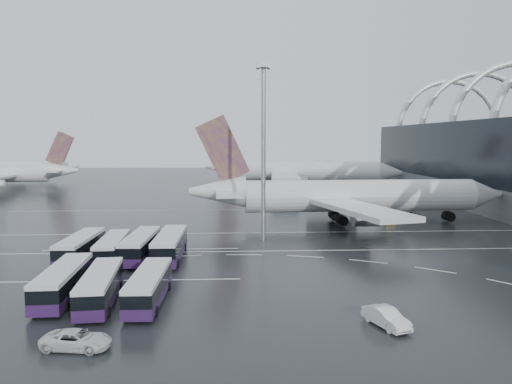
{
  "coord_description": "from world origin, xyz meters",
  "views": [
    {
      "loc": [
        -10.98,
        -71.34,
        15.81
      ],
      "look_at": [
        -6.82,
        11.72,
        7.0
      ],
      "focal_mm": 35.0,
      "sensor_mm": 36.0,
      "label": 1
    }
  ],
  "objects_px": {
    "jet_remote_mid": "(13,174)",
    "bus_row_near_b": "(112,248)",
    "gse_cart_belly_a": "(391,219)",
    "gse_cart_belly_e": "(379,211)",
    "airliner_gate_b": "(297,172)",
    "airliner_gate_c": "(279,168)",
    "gse_cart_belly_b": "(410,211)",
    "bus_row_far_b": "(100,286)",
    "airliner_main": "(344,197)",
    "jet_remote_far": "(26,168)",
    "floodlight_mast": "(263,130)",
    "bus_row_far_a": "(63,281)",
    "bus_row_far_c": "(149,286)",
    "van_curve_a": "(77,340)",
    "bus_row_near_c": "(141,245)",
    "van_curve_c": "(386,317)",
    "bus_row_near_d": "(170,245)",
    "bus_row_near_a": "(81,247)"
  },
  "relations": [
    {
      "from": "jet_remote_mid",
      "to": "bus_row_near_b",
      "type": "relative_size",
      "value": 3.4
    },
    {
      "from": "gse_cart_belly_a",
      "to": "gse_cart_belly_e",
      "type": "xyz_separation_m",
      "value": [
        0.76,
        10.28,
        0.06
      ]
    },
    {
      "from": "airliner_gate_b",
      "to": "gse_cart_belly_e",
      "type": "bearing_deg",
      "value": -62.53
    },
    {
      "from": "gse_cart_belly_e",
      "to": "airliner_gate_c",
      "type": "bearing_deg",
      "value": 97.76
    },
    {
      "from": "airliner_gate_b",
      "to": "gse_cart_belly_b",
      "type": "xyz_separation_m",
      "value": [
        16.79,
        -55.8,
        -4.84
      ]
    },
    {
      "from": "bus_row_far_b",
      "to": "gse_cart_belly_e",
      "type": "distance_m",
      "value": 71.31
    },
    {
      "from": "airliner_main",
      "to": "jet_remote_far",
      "type": "height_order",
      "value": "airliner_main"
    },
    {
      "from": "jet_remote_far",
      "to": "gse_cart_belly_e",
      "type": "distance_m",
      "value": 141.36
    },
    {
      "from": "bus_row_near_b",
      "to": "bus_row_far_b",
      "type": "height_order",
      "value": "bus_row_far_b"
    },
    {
      "from": "jet_remote_mid",
      "to": "gse_cart_belly_b",
      "type": "bearing_deg",
      "value": 144.84
    },
    {
      "from": "bus_row_far_b",
      "to": "gse_cart_belly_e",
      "type": "bearing_deg",
      "value": -43.1
    },
    {
      "from": "airliner_gate_c",
      "to": "floodlight_mast",
      "type": "distance_m",
      "value": 120.47
    },
    {
      "from": "bus_row_far_a",
      "to": "bus_row_far_c",
      "type": "xyz_separation_m",
      "value": [
        8.75,
        -1.72,
        -0.08
      ]
    },
    {
      "from": "gse_cart_belly_b",
      "to": "gse_cart_belly_e",
      "type": "relative_size",
      "value": 0.99
    },
    {
      "from": "bus_row_far_b",
      "to": "gse_cart_belly_b",
      "type": "relative_size",
      "value": 5.15
    },
    {
      "from": "gse_cart_belly_b",
      "to": "van_curve_a",
      "type": "bearing_deg",
      "value": -126.95
    },
    {
      "from": "bus_row_near_c",
      "to": "van_curve_c",
      "type": "xyz_separation_m",
      "value": [
        25.13,
        -25.5,
        -0.98
      ]
    },
    {
      "from": "jet_remote_mid",
      "to": "bus_row_near_d",
      "type": "xyz_separation_m",
      "value": [
        61.94,
        -98.08,
        -2.89
      ]
    },
    {
      "from": "airliner_gate_c",
      "to": "van_curve_c",
      "type": "bearing_deg",
      "value": -93.59
    },
    {
      "from": "bus_row_far_a",
      "to": "gse_cart_belly_e",
      "type": "bearing_deg",
      "value": -43.96
    },
    {
      "from": "bus_row_near_c",
      "to": "bus_row_far_a",
      "type": "bearing_deg",
      "value": 166.42
    },
    {
      "from": "airliner_gate_b",
      "to": "bus_row_far_c",
      "type": "distance_m",
      "value": 114.66
    },
    {
      "from": "bus_row_near_c",
      "to": "jet_remote_mid",
      "type": "bearing_deg",
      "value": 33.11
    },
    {
      "from": "bus_row_near_a",
      "to": "bus_row_near_b",
      "type": "distance_m",
      "value": 4.16
    },
    {
      "from": "airliner_main",
      "to": "floodlight_mast",
      "type": "height_order",
      "value": "floodlight_mast"
    },
    {
      "from": "bus_row_near_c",
      "to": "airliner_gate_c",
      "type": "bearing_deg",
      "value": -10.87
    },
    {
      "from": "jet_remote_far",
      "to": "gse_cart_belly_b",
      "type": "xyz_separation_m",
      "value": [
        115.7,
        -90.42,
        -4.14
      ]
    },
    {
      "from": "bus_row_near_d",
      "to": "bus_row_near_c",
      "type": "bearing_deg",
      "value": 85.39
    },
    {
      "from": "gse_cart_belly_e",
      "to": "gse_cart_belly_a",
      "type": "bearing_deg",
      "value": -94.22
    },
    {
      "from": "bus_row_near_a",
      "to": "gse_cart_belly_e",
      "type": "relative_size",
      "value": 5.31
    },
    {
      "from": "gse_cart_belly_e",
      "to": "airliner_main",
      "type": "bearing_deg",
      "value": -131.19
    },
    {
      "from": "jet_remote_mid",
      "to": "bus_row_near_c",
      "type": "xyz_separation_m",
      "value": [
        58.0,
        -97.71,
        -2.97
      ]
    },
    {
      "from": "van_curve_c",
      "to": "gse_cart_belly_b",
      "type": "distance_m",
      "value": 67.14
    },
    {
      "from": "bus_row_far_b",
      "to": "airliner_gate_b",
      "type": "bearing_deg",
      "value": -21.78
    },
    {
      "from": "airliner_gate_c",
      "to": "jet_remote_mid",
      "type": "distance_m",
      "value": 94.73
    },
    {
      "from": "bus_row_far_a",
      "to": "van_curve_a",
      "type": "distance_m",
      "value": 13.4
    },
    {
      "from": "floodlight_mast",
      "to": "gse_cart_belly_b",
      "type": "bearing_deg",
      "value": 37.86
    },
    {
      "from": "jet_remote_far",
      "to": "gse_cart_belly_a",
      "type": "height_order",
      "value": "jet_remote_far"
    },
    {
      "from": "jet_remote_mid",
      "to": "floodlight_mast",
      "type": "xyz_separation_m",
      "value": [
        75.09,
        -86.17,
        12.46
      ]
    },
    {
      "from": "airliner_main",
      "to": "gse_cart_belly_a",
      "type": "xyz_separation_m",
      "value": [
        9.52,
        1.46,
        -4.46
      ]
    },
    {
      "from": "bus_row_near_b",
      "to": "bus_row_near_d",
      "type": "bearing_deg",
      "value": -89.48
    },
    {
      "from": "bus_row_near_b",
      "to": "bus_row_far_a",
      "type": "distance_m",
      "value": 15.69
    },
    {
      "from": "airliner_gate_c",
      "to": "jet_remote_mid",
      "type": "xyz_separation_m",
      "value": [
        -88.85,
        -32.85,
        0.15
      ]
    },
    {
      "from": "airliner_main",
      "to": "airliner_gate_b",
      "type": "xyz_separation_m",
      "value": [
        -0.19,
        66.57,
        0.42
      ]
    },
    {
      "from": "gse_cart_belly_e",
      "to": "bus_row_far_c",
      "type": "bearing_deg",
      "value": -125.11
    },
    {
      "from": "floodlight_mast",
      "to": "jet_remote_mid",
      "type": "bearing_deg",
      "value": 131.07
    },
    {
      "from": "bus_row_far_a",
      "to": "gse_cart_belly_e",
      "type": "height_order",
      "value": "bus_row_far_a"
    },
    {
      "from": "airliner_gate_c",
      "to": "gse_cart_belly_a",
      "type": "relative_size",
      "value": 22.91
    },
    {
      "from": "airliner_gate_b",
      "to": "van_curve_a",
      "type": "relative_size",
      "value": 11.93
    },
    {
      "from": "airliner_gate_c",
      "to": "van_curve_a",
      "type": "xyz_separation_m",
      "value": [
        -30.52,
        -159.34,
        -3.89
      ]
    }
  ]
}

